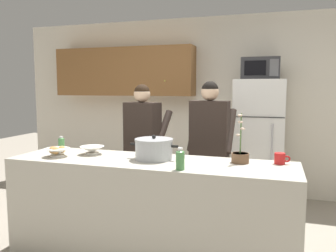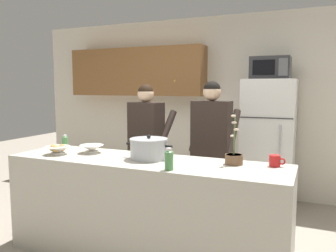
{
  "view_description": "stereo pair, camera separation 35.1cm",
  "coord_description": "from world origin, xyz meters",
  "px_view_note": "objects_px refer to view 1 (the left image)",
  "views": [
    {
      "loc": [
        1.07,
        -2.8,
        1.57
      ],
      "look_at": [
        0.0,
        0.55,
        1.17
      ],
      "focal_mm": 36.38,
      "sensor_mm": 36.0,
      "label": 1
    },
    {
      "loc": [
        1.4,
        -2.67,
        1.57
      ],
      "look_at": [
        0.0,
        0.55,
        1.17
      ],
      "focal_mm": 36.38,
      "sensor_mm": 36.0,
      "label": 2
    }
  ],
  "objects_px": {
    "cooking_pot": "(154,149)",
    "bottle_mid_counter": "(180,159)",
    "bread_bowl": "(57,151)",
    "microwave": "(261,69)",
    "person_near_pot": "(143,137)",
    "coffee_mug": "(280,159)",
    "refrigerator": "(259,143)",
    "bottle_near_edge": "(61,143)",
    "empty_bowl": "(92,150)",
    "potted_orchid": "(240,156)",
    "person_by_sink": "(210,138)"
  },
  "relations": [
    {
      "from": "empty_bowl",
      "to": "refrigerator",
      "type": "bearing_deg",
      "value": 49.96
    },
    {
      "from": "microwave",
      "to": "bottle_near_edge",
      "type": "xyz_separation_m",
      "value": [
        -1.91,
        -1.63,
        -0.82
      ]
    },
    {
      "from": "cooking_pot",
      "to": "potted_orchid",
      "type": "bearing_deg",
      "value": 6.44
    },
    {
      "from": "person_near_pot",
      "to": "person_by_sink",
      "type": "distance_m",
      "value": 0.78
    },
    {
      "from": "cooking_pot",
      "to": "bread_bowl",
      "type": "bearing_deg",
      "value": -169.27
    },
    {
      "from": "person_by_sink",
      "to": "coffee_mug",
      "type": "relative_size",
      "value": 12.49
    },
    {
      "from": "microwave",
      "to": "bottle_near_edge",
      "type": "bearing_deg",
      "value": -139.64
    },
    {
      "from": "microwave",
      "to": "person_by_sink",
      "type": "bearing_deg",
      "value": -116.52
    },
    {
      "from": "empty_bowl",
      "to": "bottle_near_edge",
      "type": "bearing_deg",
      "value": 164.81
    },
    {
      "from": "person_by_sink",
      "to": "bottle_near_edge",
      "type": "bearing_deg",
      "value": -155.05
    },
    {
      "from": "refrigerator",
      "to": "bottle_mid_counter",
      "type": "relative_size",
      "value": 9.48
    },
    {
      "from": "empty_bowl",
      "to": "bottle_mid_counter",
      "type": "height_order",
      "value": "bottle_mid_counter"
    },
    {
      "from": "cooking_pot",
      "to": "bottle_mid_counter",
      "type": "height_order",
      "value": "cooking_pot"
    },
    {
      "from": "refrigerator",
      "to": "bottle_near_edge",
      "type": "xyz_separation_m",
      "value": [
        -1.91,
        -1.65,
        0.15
      ]
    },
    {
      "from": "microwave",
      "to": "coffee_mug",
      "type": "bearing_deg",
      "value": -81.01
    },
    {
      "from": "microwave",
      "to": "bottle_near_edge",
      "type": "height_order",
      "value": "microwave"
    },
    {
      "from": "refrigerator",
      "to": "microwave",
      "type": "distance_m",
      "value": 0.98
    },
    {
      "from": "microwave",
      "to": "person_near_pot",
      "type": "bearing_deg",
      "value": -141.52
    },
    {
      "from": "person_by_sink",
      "to": "person_near_pot",
      "type": "bearing_deg",
      "value": -177.22
    },
    {
      "from": "cooking_pot",
      "to": "bottle_mid_counter",
      "type": "distance_m",
      "value": 0.46
    },
    {
      "from": "coffee_mug",
      "to": "bottle_mid_counter",
      "type": "distance_m",
      "value": 0.88
    },
    {
      "from": "bottle_mid_counter",
      "to": "potted_orchid",
      "type": "xyz_separation_m",
      "value": [
        0.43,
        0.4,
        -0.02
      ]
    },
    {
      "from": "coffee_mug",
      "to": "bread_bowl",
      "type": "relative_size",
      "value": 0.56
    },
    {
      "from": "coffee_mug",
      "to": "potted_orchid",
      "type": "xyz_separation_m",
      "value": [
        -0.33,
        -0.06,
        0.02
      ]
    },
    {
      "from": "potted_orchid",
      "to": "person_by_sink",
      "type": "bearing_deg",
      "value": 119.26
    },
    {
      "from": "cooking_pot",
      "to": "refrigerator",
      "type": "bearing_deg",
      "value": 65.06
    },
    {
      "from": "empty_bowl",
      "to": "potted_orchid",
      "type": "distance_m",
      "value": 1.41
    },
    {
      "from": "microwave",
      "to": "cooking_pot",
      "type": "xyz_separation_m",
      "value": [
        -0.83,
        -1.77,
        -0.8
      ]
    },
    {
      "from": "bread_bowl",
      "to": "person_by_sink",
      "type": "bearing_deg",
      "value": 37.97
    },
    {
      "from": "cooking_pot",
      "to": "bread_bowl",
      "type": "distance_m",
      "value": 0.92
    },
    {
      "from": "coffee_mug",
      "to": "bread_bowl",
      "type": "height_order",
      "value": "bread_bowl"
    },
    {
      "from": "person_near_pot",
      "to": "empty_bowl",
      "type": "relative_size",
      "value": 6.8
    },
    {
      "from": "cooking_pot",
      "to": "bottle_mid_counter",
      "type": "bearing_deg",
      "value": -43.06
    },
    {
      "from": "coffee_mug",
      "to": "bottle_mid_counter",
      "type": "relative_size",
      "value": 0.74
    },
    {
      "from": "coffee_mug",
      "to": "refrigerator",
      "type": "bearing_deg",
      "value": 98.87
    },
    {
      "from": "bread_bowl",
      "to": "cooking_pot",
      "type": "bearing_deg",
      "value": 10.73
    },
    {
      "from": "bottle_mid_counter",
      "to": "microwave",
      "type": "bearing_deg",
      "value": 76.55
    },
    {
      "from": "microwave",
      "to": "person_near_pot",
      "type": "xyz_separation_m",
      "value": [
        -1.25,
        -1.0,
        -0.82
      ]
    },
    {
      "from": "microwave",
      "to": "refrigerator",
      "type": "bearing_deg",
      "value": 90.07
    },
    {
      "from": "refrigerator",
      "to": "person_near_pot",
      "type": "height_order",
      "value": "refrigerator"
    },
    {
      "from": "refrigerator",
      "to": "cooking_pot",
      "type": "distance_m",
      "value": 1.98
    },
    {
      "from": "coffee_mug",
      "to": "bottle_mid_counter",
      "type": "xyz_separation_m",
      "value": [
        -0.76,
        -0.46,
        0.04
      ]
    },
    {
      "from": "bread_bowl",
      "to": "bottle_mid_counter",
      "type": "bearing_deg",
      "value": -6.52
    },
    {
      "from": "coffee_mug",
      "to": "potted_orchid",
      "type": "distance_m",
      "value": 0.33
    },
    {
      "from": "bread_bowl",
      "to": "refrigerator",
      "type": "bearing_deg",
      "value": 48.48
    },
    {
      "from": "person_near_pot",
      "to": "empty_bowl",
      "type": "xyz_separation_m",
      "value": [
        -0.23,
        -0.75,
        -0.03
      ]
    },
    {
      "from": "person_by_sink",
      "to": "potted_orchid",
      "type": "height_order",
      "value": "person_by_sink"
    },
    {
      "from": "person_by_sink",
      "to": "bottle_near_edge",
      "type": "height_order",
      "value": "person_by_sink"
    },
    {
      "from": "bread_bowl",
      "to": "bottle_mid_counter",
      "type": "relative_size",
      "value": 1.32
    },
    {
      "from": "cooking_pot",
      "to": "coffee_mug",
      "type": "xyz_separation_m",
      "value": [
        1.09,
        0.14,
        -0.05
      ]
    }
  ]
}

